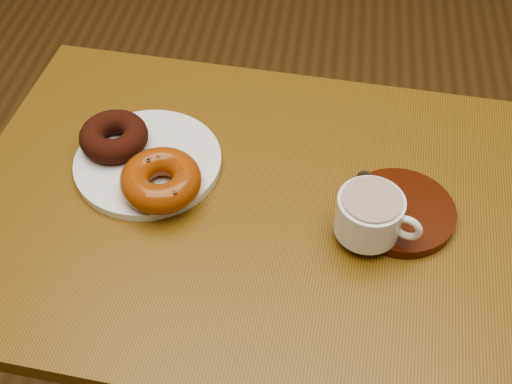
# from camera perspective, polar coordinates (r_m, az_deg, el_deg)

# --- Properties ---
(ground) EXTENTS (6.00, 6.00, 0.00)m
(ground) POSITION_cam_1_polar(r_m,az_deg,el_deg) (1.59, 9.17, -9.76)
(ground) COLOR brown
(ground) RESTS_ON ground
(cafe_table) EXTENTS (0.77, 0.60, 0.69)m
(cafe_table) POSITION_cam_1_polar(r_m,az_deg,el_deg) (0.93, -1.22, -5.19)
(cafe_table) COLOR brown
(cafe_table) RESTS_ON ground
(donut_plate) EXTENTS (0.21, 0.21, 0.01)m
(donut_plate) POSITION_cam_1_polar(r_m,az_deg,el_deg) (0.90, -9.57, 2.66)
(donut_plate) COLOR white
(donut_plate) RESTS_ON cafe_table
(donut_cinnamon) EXTENTS (0.12, 0.12, 0.03)m
(donut_cinnamon) POSITION_cam_1_polar(r_m,az_deg,el_deg) (0.91, -12.53, 4.85)
(donut_cinnamon) COLOR #35120A
(donut_cinnamon) RESTS_ON donut_plate
(donut_caramel) EXTENTS (0.12, 0.12, 0.04)m
(donut_caramel) POSITION_cam_1_polar(r_m,az_deg,el_deg) (0.84, -8.46, 1.07)
(donut_caramel) COLOR #90400F
(donut_caramel) RESTS_ON donut_plate
(saucer) EXTENTS (0.17, 0.17, 0.02)m
(saucer) POSITION_cam_1_polar(r_m,az_deg,el_deg) (0.84, 12.68, -1.71)
(saucer) COLOR #3A1407
(saucer) RESTS_ON cafe_table
(coffee_cup) EXTENTS (0.10, 0.08, 0.06)m
(coffee_cup) POSITION_cam_1_polar(r_m,az_deg,el_deg) (0.79, 10.13, -1.99)
(coffee_cup) COLOR white
(coffee_cup) RESTS_ON saucer
(teaspoon) EXTENTS (0.03, 0.10, 0.01)m
(teaspoon) POSITION_cam_1_polar(r_m,az_deg,el_deg) (0.85, 9.52, 0.67)
(teaspoon) COLOR silver
(teaspoon) RESTS_ON saucer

